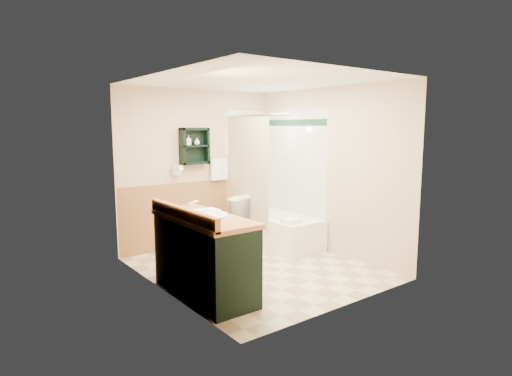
% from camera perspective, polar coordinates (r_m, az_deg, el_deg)
% --- Properties ---
extents(floor, '(3.00, 3.00, 0.00)m').
position_cam_1_polar(floor, '(5.70, 0.03, -10.63)').
color(floor, beige).
rests_on(floor, ground).
extents(back_wall, '(2.60, 0.04, 2.40)m').
position_cam_1_polar(back_wall, '(6.70, -7.85, 2.64)').
color(back_wall, beige).
rests_on(back_wall, ground).
extents(left_wall, '(0.04, 3.00, 2.40)m').
position_cam_1_polar(left_wall, '(4.76, -12.74, 0.29)').
color(left_wall, beige).
rests_on(left_wall, ground).
extents(right_wall, '(0.04, 3.00, 2.40)m').
position_cam_1_polar(right_wall, '(6.31, 9.63, 2.26)').
color(right_wall, beige).
rests_on(right_wall, ground).
extents(ceiling, '(2.60, 3.00, 0.04)m').
position_cam_1_polar(ceiling, '(5.43, 0.03, 14.34)').
color(ceiling, white).
rests_on(ceiling, back_wall).
extents(wainscot_left, '(2.98, 2.98, 1.00)m').
position_cam_1_polar(wainscot_left, '(4.92, -12.11, -7.78)').
color(wainscot_left, '#B37348').
rests_on(wainscot_left, left_wall).
extents(wainscot_back, '(2.58, 2.58, 1.00)m').
position_cam_1_polar(wainscot_back, '(6.77, -7.59, -3.29)').
color(wainscot_back, '#B37348').
rests_on(wainscot_back, back_wall).
extents(mirror_frame, '(1.30, 1.30, 1.00)m').
position_cam_1_polar(mirror_frame, '(4.26, -9.18, 3.55)').
color(mirror_frame, brown).
rests_on(mirror_frame, left_wall).
extents(mirror_glass, '(1.20, 1.20, 0.90)m').
position_cam_1_polar(mirror_glass, '(4.26, -9.12, 3.55)').
color(mirror_glass, white).
rests_on(mirror_glass, left_wall).
extents(tile_right, '(1.50, 1.50, 2.10)m').
position_cam_1_polar(tile_right, '(6.84, 4.79, 1.53)').
color(tile_right, white).
rests_on(tile_right, right_wall).
extents(tile_back, '(0.95, 0.95, 2.10)m').
position_cam_1_polar(tile_back, '(7.23, -0.55, 1.92)').
color(tile_back, white).
rests_on(tile_back, back_wall).
extents(tile_accent, '(1.50, 1.50, 0.10)m').
position_cam_1_polar(tile_accent, '(6.78, 4.81, 8.67)').
color(tile_accent, '#134329').
rests_on(tile_accent, right_wall).
extents(wall_shelf, '(0.45, 0.15, 0.55)m').
position_cam_1_polar(wall_shelf, '(6.53, -8.18, 5.57)').
color(wall_shelf, black).
rests_on(wall_shelf, back_wall).
extents(hair_dryer, '(0.10, 0.24, 0.18)m').
position_cam_1_polar(hair_dryer, '(6.44, -10.56, 2.35)').
color(hair_dryer, white).
rests_on(hair_dryer, back_wall).
extents(towel_bar, '(0.40, 0.06, 0.40)m').
position_cam_1_polar(towel_bar, '(6.81, -5.01, 4.03)').
color(towel_bar, white).
rests_on(towel_bar, back_wall).
extents(curtain_rod, '(0.03, 1.60, 0.03)m').
position_cam_1_polar(curtain_rod, '(6.32, -0.25, 9.65)').
color(curtain_rod, silver).
rests_on(curtain_rod, back_wall).
extents(shower_curtain, '(1.05, 1.05, 1.70)m').
position_cam_1_polar(shower_curtain, '(6.49, -1.17, 2.09)').
color(shower_curtain, beige).
rests_on(shower_curtain, curtain_rod).
extents(vanity, '(0.59, 1.40, 0.89)m').
position_cam_1_polar(vanity, '(4.74, -6.89, -8.99)').
color(vanity, black).
rests_on(vanity, ground).
extents(bathtub, '(0.71, 1.50, 0.47)m').
position_cam_1_polar(bathtub, '(6.71, 2.74, -5.64)').
color(bathtub, white).
rests_on(bathtub, ground).
extents(toilet, '(0.67, 0.90, 0.79)m').
position_cam_1_polar(toilet, '(6.70, -4.08, -4.28)').
color(toilet, white).
rests_on(toilet, ground).
extents(counter_towel, '(0.26, 0.21, 0.04)m').
position_cam_1_polar(counter_towel, '(4.77, -6.63, -3.14)').
color(counter_towel, white).
rests_on(counter_towel, vanity).
extents(vanity_book, '(0.16, 0.09, 0.23)m').
position_cam_1_polar(vanity_book, '(4.87, -11.02, -1.85)').
color(vanity_book, black).
rests_on(vanity_book, vanity).
extents(tub_towel, '(0.24, 0.20, 0.07)m').
position_cam_1_polar(tub_towel, '(6.11, 4.67, -4.42)').
color(tub_towel, white).
rests_on(tub_towel, bathtub).
extents(soap_bottle_a, '(0.11, 0.16, 0.07)m').
position_cam_1_polar(soap_bottle_a, '(6.47, -8.98, 5.96)').
color(soap_bottle_a, white).
rests_on(soap_bottle_a, wall_shelf).
extents(soap_bottle_b, '(0.11, 0.13, 0.08)m').
position_cam_1_polar(soap_bottle_b, '(6.54, -7.89, 6.07)').
color(soap_bottle_b, white).
rests_on(soap_bottle_b, wall_shelf).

